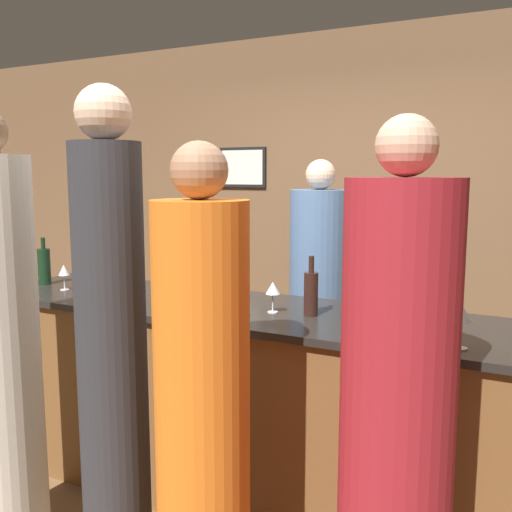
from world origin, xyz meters
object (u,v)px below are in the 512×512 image
(guest_0, at_px, (202,409))
(guest_3, at_px, (396,428))
(bartender, at_px, (319,309))
(ice_bucket, at_px, (426,308))
(wine_bottle_0, at_px, (44,266))
(wine_bottle_1, at_px, (311,293))
(guest_1, at_px, (112,353))

(guest_0, xyz_separation_m, guest_3, (0.68, 0.10, 0.03))
(bartender, height_order, guest_3, guest_3)
(guest_3, relative_size, ice_bucket, 10.29)
(guest_0, bearing_deg, ice_bucket, 52.22)
(bartender, height_order, wine_bottle_0, bartender)
(bartender, relative_size, wine_bottle_1, 6.22)
(guest_0, bearing_deg, wine_bottle_1, 82.41)
(bartender, relative_size, guest_1, 0.88)
(ice_bucket, bearing_deg, guest_1, -144.44)
(bartender, height_order, wine_bottle_1, bartender)
(guest_1, xyz_separation_m, wine_bottle_1, (0.56, 0.76, 0.16))
(wine_bottle_1, bearing_deg, wine_bottle_0, -179.80)
(wine_bottle_1, bearing_deg, guest_0, -97.59)
(bartender, xyz_separation_m, guest_3, (0.89, -1.64, 0.04))
(guest_3, height_order, wine_bottle_0, guest_3)
(guest_0, distance_m, wine_bottle_0, 1.84)
(guest_3, distance_m, wine_bottle_0, 2.44)
(guest_1, distance_m, guest_3, 1.15)
(wine_bottle_1, bearing_deg, guest_3, -50.57)
(guest_1, height_order, wine_bottle_0, guest_1)
(wine_bottle_0, height_order, ice_bucket, wine_bottle_0)
(bartender, bearing_deg, wine_bottle_0, 33.48)
(wine_bottle_0, bearing_deg, guest_3, -16.73)
(guest_3, bearing_deg, wine_bottle_1, 129.43)
(guest_0, relative_size, ice_bucket, 9.92)
(wine_bottle_0, bearing_deg, bartender, 33.48)
(guest_0, xyz_separation_m, ice_bucket, (0.64, 0.82, 0.27))
(guest_0, bearing_deg, guest_3, 8.13)
(guest_1, height_order, ice_bucket, guest_1)
(guest_0, height_order, guest_3, guest_3)
(guest_3, bearing_deg, bartender, 118.44)
(guest_3, relative_size, wine_bottle_0, 6.50)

